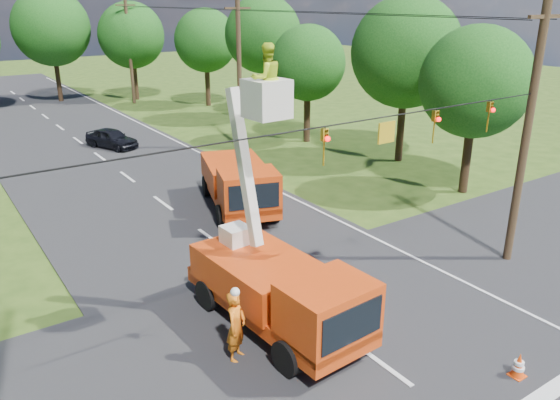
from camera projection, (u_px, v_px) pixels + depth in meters
ground at (127, 178)px, 30.30m from camera, size 140.00×140.00×0.00m
road_main at (127, 178)px, 30.30m from camera, size 12.00×100.00×0.06m
road_cross at (335, 330)px, 16.35m from camera, size 56.00×10.00×0.07m
edge_line at (217, 162)px, 33.26m from camera, size 0.12×90.00×0.02m
bucket_truck at (278, 276)px, 15.91m from camera, size 2.89×6.62×8.29m
second_truck at (239, 183)px, 25.25m from camera, size 4.46×7.13×2.51m
ground_worker at (236, 326)px, 14.74m from camera, size 0.90×0.84×2.06m
distant_car at (112, 138)px, 36.13m from camera, size 2.97×4.16×1.31m
traffic_cone_1 at (519, 365)px, 14.23m from camera, size 0.38×0.38×0.71m
traffic_cone_2 at (249, 249)px, 20.83m from camera, size 0.38×0.38×0.71m
traffic_cone_3 at (250, 218)px, 23.74m from camera, size 0.38×0.38×0.71m
traffic_cone_6 at (224, 176)px, 29.37m from camera, size 0.38×0.38×0.71m
pole_right_near at (528, 128)px, 19.07m from camera, size 1.80×0.30×10.00m
pole_right_mid at (239, 70)px, 34.57m from camera, size 1.80×0.30×10.00m
pole_right_far at (129, 48)px, 50.07m from camera, size 1.80×0.30×10.00m
signal_span at (403, 129)px, 15.48m from camera, size 18.00×0.29×1.07m
tree_right_a at (476, 82)px, 26.20m from camera, size 5.40×5.40×8.28m
tree_right_b at (407, 53)px, 31.34m from camera, size 6.40×6.40×9.65m
tree_right_c at (308, 63)px, 36.20m from camera, size 5.00×5.00×7.83m
tree_right_d at (263, 35)px, 42.77m from camera, size 6.00×6.00×9.70m
tree_right_e at (206, 41)px, 48.75m from camera, size 5.60×5.60×8.63m
tree_far_b at (51, 28)px, 50.45m from camera, size 7.00×7.00×10.32m
tree_far_c at (131, 35)px, 51.81m from camera, size 6.20×6.20×9.18m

